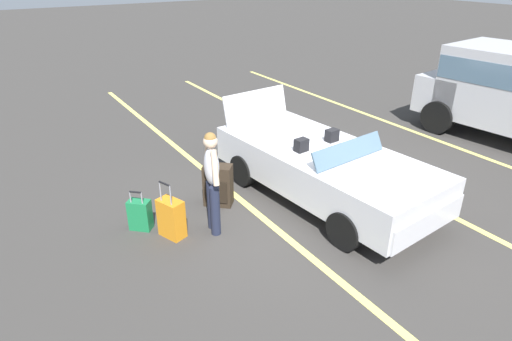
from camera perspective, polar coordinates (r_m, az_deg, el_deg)
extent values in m
plane|color=#383533|center=(7.93, 8.60, -3.52)|extent=(80.00, 80.00, 0.00)
cube|color=#EAE066|center=(7.25, 0.86, -6.24)|extent=(18.00, 0.12, 0.01)
cube|color=#EAE066|center=(8.84, 15.63, -0.99)|extent=(18.00, 0.12, 0.01)
cube|color=#EAE066|center=(10.88, 25.37, 2.54)|extent=(18.00, 0.12, 0.01)
cube|color=silver|center=(7.65, 8.90, 0.53)|extent=(4.23, 2.10, 0.64)
cube|color=silver|center=(6.91, 17.36, -4.38)|extent=(1.45, 1.78, 0.38)
cube|color=slate|center=(7.15, 12.09, 2.53)|extent=(0.31, 1.56, 0.31)
cube|color=black|center=(7.86, 9.94, 4.57)|extent=(0.18, 0.23, 0.22)
cube|color=black|center=(7.36, 5.98, 3.35)|extent=(0.18, 0.23, 0.22)
cube|color=silver|center=(8.78, 0.00, 8.42)|extent=(0.31, 1.51, 0.63)
cylinder|color=black|center=(7.70, 19.77, -3.30)|extent=(0.62, 0.27, 0.60)
cylinder|color=black|center=(6.54, 11.70, -7.68)|extent=(0.62, 0.27, 0.60)
cylinder|color=black|center=(9.12, 6.64, 2.76)|extent=(0.62, 0.27, 0.60)
cylinder|color=black|center=(8.16, -1.63, 0.06)|extent=(0.62, 0.27, 0.60)
cube|color=#2D2319|center=(7.50, -4.99, -1.92)|extent=(0.53, 0.54, 0.74)
cube|color=black|center=(7.40, -5.27, -2.83)|extent=(0.28, 0.29, 0.41)
sphere|color=black|center=(7.72, -3.49, -3.97)|extent=(0.04, 0.04, 0.04)
sphere|color=black|center=(7.80, -5.89, -3.73)|extent=(0.04, 0.04, 0.04)
cube|color=orange|center=(6.78, -11.06, -6.19)|extent=(0.46, 0.36, 0.62)
cylinder|color=gray|center=(6.59, -12.47, -2.65)|extent=(0.03, 0.03, 0.32)
cylinder|color=gray|center=(6.44, -11.17, -3.23)|extent=(0.03, 0.03, 0.32)
cylinder|color=black|center=(6.44, -11.95, -1.71)|extent=(0.22, 0.10, 0.03)
sphere|color=black|center=(6.98, -12.19, -8.12)|extent=(0.04, 0.04, 0.04)
sphere|color=black|center=(6.80, -10.61, -8.97)|extent=(0.04, 0.04, 0.04)
cube|color=#19723F|center=(7.09, -14.98, -5.65)|extent=(0.38, 0.38, 0.50)
cylinder|color=gray|center=(6.92, -16.19, -3.35)|extent=(0.03, 0.03, 0.19)
cylinder|color=gray|center=(6.84, -14.79, -3.52)|extent=(0.03, 0.03, 0.19)
cylinder|color=black|center=(6.84, -15.59, -2.75)|extent=(0.15, 0.16, 0.03)
sphere|color=black|center=(7.21, -15.88, -7.40)|extent=(0.04, 0.04, 0.04)
sphere|color=black|center=(7.11, -14.15, -7.65)|extent=(0.04, 0.04, 0.04)
cylinder|color=#1E2338|center=(6.85, -5.81, -4.49)|extent=(0.18, 0.18, 0.82)
cylinder|color=#1E2338|center=(6.68, -5.38, -5.31)|extent=(0.18, 0.18, 0.82)
ellipsoid|color=silver|center=(6.43, -5.87, 0.55)|extent=(0.36, 0.29, 0.60)
sphere|color=beige|center=(6.27, -6.03, 3.81)|extent=(0.21, 0.21, 0.21)
sphere|color=olive|center=(6.25, -6.05, 4.21)|extent=(0.18, 0.18, 0.18)
cylinder|color=beige|center=(6.58, -6.34, 1.79)|extent=(0.21, 0.13, 0.53)
cylinder|color=beige|center=(6.22, -5.42, 0.34)|extent=(0.21, 0.13, 0.53)
cube|color=#B2B2B7|center=(12.34, 24.44, 9.51)|extent=(1.29, 2.00, 0.90)
cube|color=#B2B2B7|center=(11.83, 29.23, 9.93)|extent=(2.28, 2.10, 1.70)
cube|color=slate|center=(11.75, 29.64, 11.70)|extent=(2.24, 2.12, 0.51)
cylinder|color=black|center=(11.59, 22.81, 6.51)|extent=(0.82, 0.36, 0.80)
cylinder|color=black|center=(13.15, 26.83, 7.88)|extent=(0.82, 0.36, 0.80)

